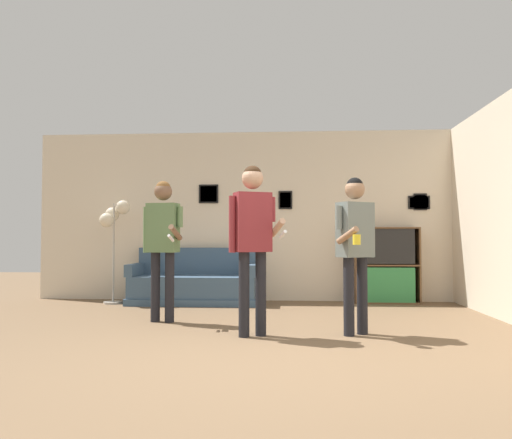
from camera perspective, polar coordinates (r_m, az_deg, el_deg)
name	(u,v)px	position (r m, az deg, el deg)	size (l,w,h in m)	color
ground_plane	(268,362)	(4.13, 1.41, -16.02)	(20.00, 20.00, 0.00)	brown
wall_back	(279,216)	(7.99, 2.62, 0.45)	(7.82, 0.08, 2.70)	beige
wall_right	(510,207)	(6.52, 27.02, 1.25)	(0.06, 6.34, 2.70)	beige
couch	(195,285)	(7.73, -7.03, -7.39)	(1.93, 0.80, 0.84)	#3D5670
bookshelf	(386,265)	(7.91, 14.69, -5.08)	(0.97, 0.30, 1.16)	brown
floor_lamp	(114,221)	(7.90, -15.94, -0.22)	(0.43, 0.46, 1.57)	#ADA89E
person_player_foreground_left	(163,235)	(6.03, -10.61, -1.75)	(0.49, 0.50, 1.67)	black
person_player_foreground_center	(253,230)	(5.07, -0.40, -1.22)	(0.59, 0.41, 1.73)	black
person_watcher_holding_cup	(355,238)	(5.24, 11.29, -2.13)	(0.43, 0.56, 1.62)	black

